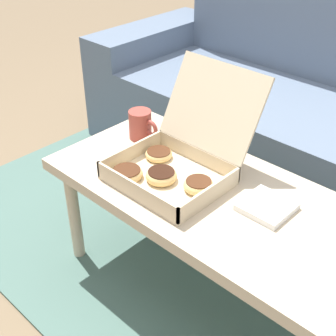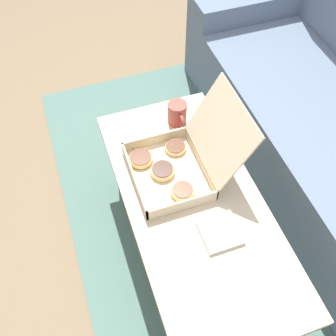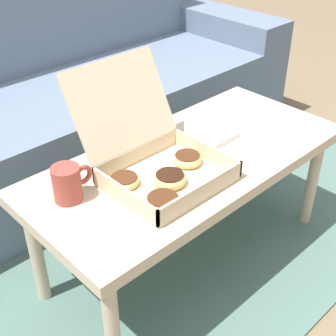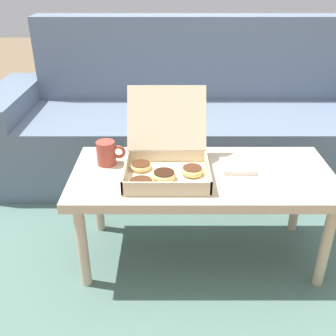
% 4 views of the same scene
% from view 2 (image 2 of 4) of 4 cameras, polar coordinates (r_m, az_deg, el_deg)
% --- Properties ---
extents(ground_plane, '(12.00, 12.00, 0.00)m').
position_cam_2_polar(ground_plane, '(1.94, 5.55, -11.22)').
color(ground_plane, '#756047').
extents(area_rug, '(2.59, 1.80, 0.01)m').
position_cam_2_polar(area_rug, '(2.02, 13.51, -8.39)').
color(area_rug, '#4C6B60').
rests_on(area_rug, ground_plane).
extents(coffee_table, '(1.12, 0.51, 0.45)m').
position_cam_2_polar(coffee_table, '(1.56, 3.81, -5.89)').
color(coffee_table, '#C6B293').
rests_on(coffee_table, ground_plane).
extents(pastry_box, '(0.35, 0.42, 0.32)m').
position_cam_2_polar(pastry_box, '(1.55, 1.33, 0.87)').
color(pastry_box, beige).
rests_on(pastry_box, coffee_table).
extents(coffee_mug, '(0.13, 0.08, 0.11)m').
position_cam_2_polar(coffee_mug, '(1.73, 1.39, 7.88)').
color(coffee_mug, '#993D33').
rests_on(coffee_mug, coffee_table).
extents(napkin_stack, '(0.14, 0.14, 0.02)m').
position_cam_2_polar(napkin_stack, '(1.46, 7.58, -9.22)').
color(napkin_stack, white).
rests_on(napkin_stack, coffee_table).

